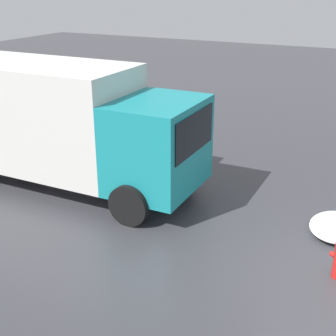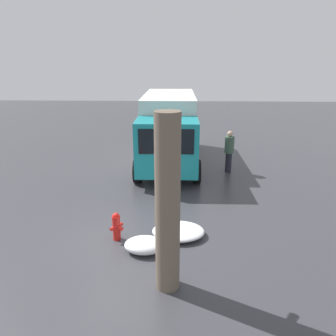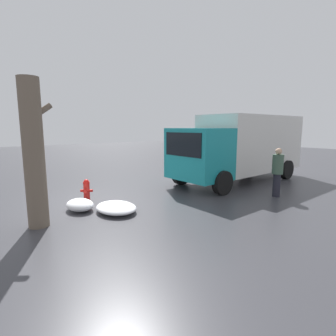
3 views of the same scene
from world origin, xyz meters
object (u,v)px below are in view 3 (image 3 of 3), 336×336
object	(u,v)px
tree_trunk	(34,154)
pedestrian	(277,170)
fire_hydrant	(87,190)
delivery_truck	(242,146)

from	to	relation	value
tree_trunk	pedestrian	world-z (taller)	tree_trunk
tree_trunk	pedestrian	bearing A→B (deg)	-17.12
fire_hydrant	delivery_truck	world-z (taller)	delivery_truck
fire_hydrant	tree_trunk	bearing A→B (deg)	-15.73
tree_trunk	pedestrian	xyz separation A→B (m)	(7.36, -2.27, -0.88)
tree_trunk	delivery_truck	distance (m)	8.78
delivery_truck	pedestrian	world-z (taller)	delivery_truck
fire_hydrant	tree_trunk	distance (m)	2.70
pedestrian	tree_trunk	bearing A→B (deg)	-106.15
fire_hydrant	tree_trunk	xyz separation A→B (m)	(-1.80, -1.39, 1.44)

